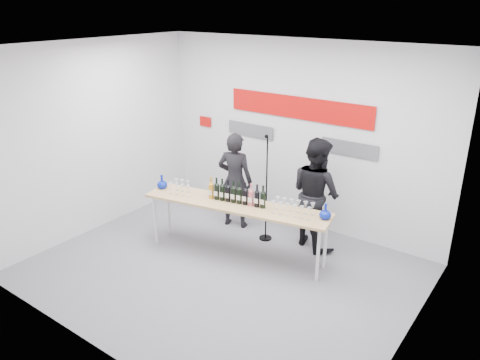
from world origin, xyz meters
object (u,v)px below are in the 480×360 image
object	(u,v)px
presenter_left	(235,180)
mic_stand	(266,209)
tasting_table	(236,208)
presenter_right	(316,193)

from	to	relation	value
presenter_left	mic_stand	world-z (taller)	mic_stand
tasting_table	mic_stand	bearing A→B (deg)	71.49
presenter_left	presenter_right	distance (m)	1.38
presenter_right	presenter_left	bearing A→B (deg)	30.50
tasting_table	presenter_right	size ratio (longest dim) A/B	1.65
tasting_table	mic_stand	xyz separation A→B (m)	(0.08, 0.66, -0.24)
presenter_left	mic_stand	xyz separation A→B (m)	(0.68, -0.12, -0.27)
tasting_table	mic_stand	size ratio (longest dim) A/B	1.63
tasting_table	presenter_left	distance (m)	0.98
presenter_right	mic_stand	distance (m)	0.81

